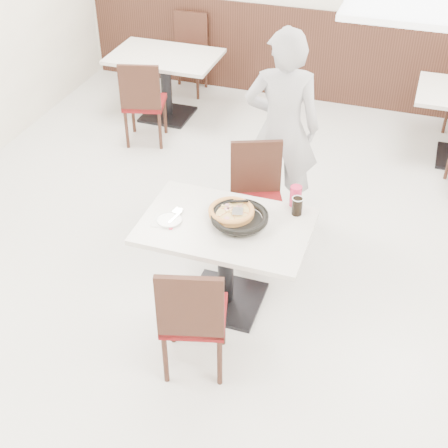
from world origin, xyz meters
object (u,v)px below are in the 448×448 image
(pizza_pan, at_px, (239,220))
(side_plate, at_px, (169,220))
(bg_table_left, at_px, (166,86))
(cola_glass, at_px, (297,206))
(bg_chair_left_far, at_px, (187,56))
(chair_near, at_px, (194,313))
(chair_far, at_px, (257,204))
(main_table, at_px, (226,264))
(diner_person, at_px, (282,129))
(pizza, at_px, (231,213))
(red_cup, at_px, (296,196))
(bg_chair_left_near, at_px, (144,101))

(pizza_pan, bearing_deg, side_plate, -166.19)
(pizza_pan, xyz_separation_m, bg_table_left, (-1.74, 2.76, -0.42))
(cola_glass, distance_m, bg_table_left, 3.29)
(side_plate, relative_size, bg_chair_left_far, 0.19)
(chair_near, height_order, chair_far, same)
(side_plate, relative_size, bg_table_left, 0.15)
(main_table, bearing_deg, diner_person, 86.13)
(chair_near, height_order, pizza, chair_near)
(pizza, bearing_deg, side_plate, -158.76)
(chair_near, xyz_separation_m, pizza_pan, (0.10, 0.67, 0.32))
(diner_person, bearing_deg, main_table, 73.32)
(cola_glass, bearing_deg, pizza_pan, -144.05)
(main_table, xyz_separation_m, cola_glass, (0.45, 0.28, 0.44))
(chair_far, height_order, pizza_pan, chair_far)
(main_table, height_order, chair_far, chair_far)
(pizza_pan, bearing_deg, diner_person, 90.43)
(chair_near, relative_size, red_cup, 5.94)
(bg_chair_left_far, bearing_deg, cola_glass, 119.47)
(pizza_pan, relative_size, bg_chair_left_far, 0.34)
(pizza, bearing_deg, chair_near, -92.15)
(main_table, relative_size, pizza, 3.70)
(bg_table_left, bearing_deg, pizza, -58.41)
(main_table, xyz_separation_m, chair_near, (-0.01, -0.64, 0.10))
(chair_far, xyz_separation_m, side_plate, (-0.44, -0.79, 0.28))
(main_table, distance_m, pizza, 0.44)
(main_table, relative_size, red_cup, 7.50)
(cola_glass, xyz_separation_m, bg_chair_left_near, (-2.08, 1.88, -0.34))
(pizza, distance_m, bg_chair_left_near, 2.69)
(cola_glass, bearing_deg, chair_near, -116.20)
(pizza, distance_m, bg_chair_left_far, 3.83)
(cola_glass, bearing_deg, main_table, -147.87)
(pizza, distance_m, cola_glass, 0.48)
(chair_far, xyz_separation_m, red_cup, (0.37, -0.31, 0.35))
(main_table, xyz_separation_m, side_plate, (-0.39, -0.10, 0.38))
(chair_far, bearing_deg, pizza, 66.23)
(pizza_pan, height_order, bg_chair_left_far, bg_chair_left_far)
(chair_near, relative_size, cola_glass, 7.31)
(chair_far, relative_size, pizza_pan, 2.97)
(bg_chair_left_far, bearing_deg, chair_near, 107.98)
(red_cup, relative_size, bg_chair_left_near, 0.17)
(pizza_pan, xyz_separation_m, side_plate, (-0.49, -0.12, -0.03))
(side_plate, distance_m, cola_glass, 0.92)
(main_table, bearing_deg, bg_chair_left_far, 115.44)
(main_table, bearing_deg, red_cup, 43.26)
(bg_chair_left_far, bearing_deg, red_cup, 119.89)
(side_plate, relative_size, bg_chair_left_near, 0.19)
(chair_far, distance_m, pizza_pan, 0.75)
(pizza, bearing_deg, cola_glass, 26.78)
(side_plate, xyz_separation_m, bg_chair_left_far, (-1.27, 3.58, -0.28))
(side_plate, bearing_deg, main_table, 13.60)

